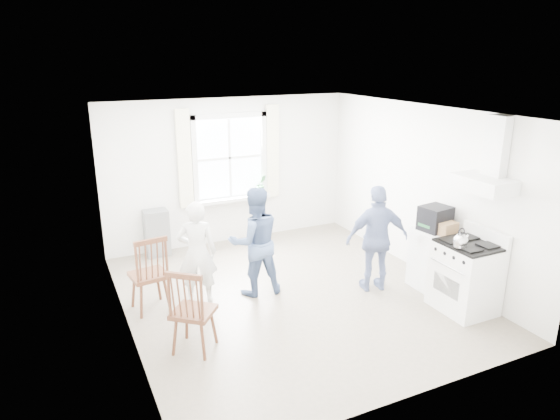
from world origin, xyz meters
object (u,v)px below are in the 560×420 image
object	(u,v)px
person_left	(197,253)
person_right	(377,239)
windsor_chair_b	(188,304)
stereo_stack	(435,218)
person_mid	(255,242)
windsor_chair_a	(151,267)
gas_stove	(466,276)
low_cabinet	(433,259)

from	to	relation	value
person_left	person_right	world-z (taller)	person_right
windsor_chair_b	person_left	distance (m)	1.29
stereo_stack	person_mid	size ratio (longest dim) A/B	0.28
windsor_chair_a	person_right	world-z (taller)	person_right
gas_stove	windsor_chair_a	world-z (taller)	gas_stove
person_right	windsor_chair_a	bearing A→B (deg)	2.27
person_mid	windsor_chair_b	bearing A→B (deg)	46.34
windsor_chair_a	person_right	xyz separation A→B (m)	(3.08, -0.68, 0.12)
windsor_chair_b	person_mid	world-z (taller)	person_mid
low_cabinet	person_mid	size ratio (longest dim) A/B	0.57
low_cabinet	windsor_chair_a	bearing A→B (deg)	165.47
gas_stove	windsor_chair_a	size ratio (longest dim) A/B	1.03
person_mid	stereo_stack	bearing A→B (deg)	163.03
gas_stove	stereo_stack	xyz separation A→B (m)	(0.05, 0.71, 0.59)
person_left	windsor_chair_b	bearing A→B (deg)	89.66
stereo_stack	person_right	bearing A→B (deg)	157.82
person_left	person_mid	size ratio (longest dim) A/B	0.93
person_right	person_left	bearing A→B (deg)	-1.57
stereo_stack	windsor_chair_a	bearing A→B (deg)	165.51
person_left	windsor_chair_a	bearing A→B (deg)	23.39
windsor_chair_a	person_left	world-z (taller)	person_left
person_right	gas_stove	bearing A→B (deg)	139.74
low_cabinet	windsor_chair_b	bearing A→B (deg)	-177.31
person_right	person_mid	bearing A→B (deg)	-6.71
stereo_stack	windsor_chair_b	world-z (taller)	stereo_stack
person_left	person_mid	bearing A→B (deg)	-164.90
gas_stove	low_cabinet	size ratio (longest dim) A/B	1.24
stereo_stack	person_left	bearing A→B (deg)	162.24
person_left	person_mid	world-z (taller)	person_mid
gas_stove	windsor_chair_b	xyz separation A→B (m)	(-3.61, 0.53, 0.16)
low_cabinet	gas_stove	bearing A→B (deg)	-95.68
windsor_chair_b	person_right	world-z (taller)	person_right
windsor_chair_b	person_right	xyz separation A→B (m)	(2.90, 0.49, 0.14)
windsor_chair_b	person_left	bearing A→B (deg)	69.24
low_cabinet	stereo_stack	bearing A→B (deg)	158.53
stereo_stack	windsor_chair_a	world-z (taller)	stereo_stack
stereo_stack	low_cabinet	bearing A→B (deg)	-21.47
low_cabinet	person_left	distance (m)	3.40
stereo_stack	person_right	size ratio (longest dim) A/B	0.28
low_cabinet	person_right	size ratio (longest dim) A/B	0.58
gas_stove	windsor_chair_a	bearing A→B (deg)	155.84
gas_stove	person_mid	size ratio (longest dim) A/B	0.71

